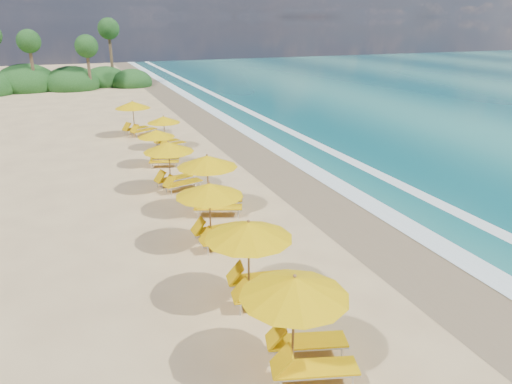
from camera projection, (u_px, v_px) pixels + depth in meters
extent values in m
plane|color=tan|center=(256.00, 218.00, 20.86)|extent=(160.00, 160.00, 0.00)
cube|color=#7D684A|center=(337.00, 206.00, 22.23)|extent=(4.00, 160.00, 0.01)
cube|color=white|center=(365.00, 201.00, 22.73)|extent=(1.20, 160.00, 0.01)
cube|color=white|center=(418.00, 193.00, 23.76)|extent=(0.80, 160.00, 0.01)
cylinder|color=olive|center=(293.00, 325.00, 11.51)|extent=(0.06, 0.06, 2.52)
cone|color=#DEAB04|center=(294.00, 287.00, 11.15)|extent=(3.21, 3.21, 0.51)
sphere|color=olive|center=(295.00, 276.00, 11.06)|extent=(0.09, 0.09, 0.09)
cylinder|color=olive|center=(249.00, 262.00, 14.44)|extent=(0.06, 0.06, 2.54)
cone|color=#DEAB04|center=(249.00, 230.00, 14.08)|extent=(3.01, 3.01, 0.51)
sphere|color=olive|center=(248.00, 221.00, 13.99)|extent=(0.09, 0.09, 0.09)
cylinder|color=olive|center=(210.00, 215.00, 18.01)|extent=(0.06, 0.06, 2.43)
cone|color=#DEAB04|center=(209.00, 190.00, 17.67)|extent=(2.63, 2.63, 0.49)
sphere|color=olive|center=(209.00, 183.00, 17.58)|extent=(0.09, 0.09, 0.09)
cylinder|color=olive|center=(208.00, 185.00, 21.13)|extent=(0.06, 0.06, 2.55)
cone|color=#DEAB04|center=(207.00, 161.00, 20.77)|extent=(3.36, 3.36, 0.51)
sphere|color=olive|center=(207.00, 155.00, 20.68)|extent=(0.09, 0.09, 0.09)
cylinder|color=olive|center=(170.00, 167.00, 23.92)|extent=(0.06, 0.06, 2.41)
cone|color=#DEAB04|center=(168.00, 147.00, 23.58)|extent=(3.07, 3.07, 0.48)
sphere|color=olive|center=(168.00, 141.00, 23.49)|extent=(0.09, 0.09, 0.09)
cylinder|color=olive|center=(157.00, 148.00, 27.96)|extent=(0.05, 0.05, 2.07)
cone|color=#DEAB04|center=(156.00, 133.00, 27.67)|extent=(2.61, 2.61, 0.42)
sphere|color=olive|center=(156.00, 129.00, 27.59)|extent=(0.07, 0.07, 0.07)
cylinder|color=olive|center=(164.00, 133.00, 31.64)|extent=(0.05, 0.05, 2.09)
cone|color=#DEAB04|center=(164.00, 120.00, 31.34)|extent=(2.72, 2.72, 0.42)
sphere|color=olive|center=(163.00, 116.00, 31.27)|extent=(0.07, 0.07, 0.07)
cylinder|color=olive|center=(134.00, 119.00, 34.98)|extent=(0.06, 0.06, 2.46)
cone|color=#DEAB04|center=(132.00, 105.00, 34.63)|extent=(3.39, 3.39, 0.49)
sphere|color=olive|center=(132.00, 101.00, 34.54)|extent=(0.09, 0.09, 0.09)
ellipsoid|color=#163D14|center=(72.00, 84.00, 58.02)|extent=(6.40, 6.40, 4.16)
ellipsoid|color=#163D14|center=(27.00, 84.00, 57.16)|extent=(7.20, 7.20, 4.68)
ellipsoid|color=#163D14|center=(105.00, 81.00, 61.17)|extent=(5.60, 5.60, 3.64)
ellipsoid|color=#163D14|center=(132.00, 82.00, 60.47)|extent=(5.00, 5.00, 3.25)
cylinder|color=brown|center=(89.00, 69.00, 56.32)|extent=(0.36, 0.36, 5.00)
sphere|color=#163D14|center=(86.00, 46.00, 55.47)|extent=(2.60, 2.60, 2.60)
cylinder|color=brown|center=(33.00, 67.00, 55.04)|extent=(0.36, 0.36, 5.60)
sphere|color=#163D14|center=(29.00, 41.00, 54.09)|extent=(2.60, 2.60, 2.60)
cylinder|color=brown|center=(111.00, 57.00, 60.55)|extent=(0.36, 0.36, 6.80)
sphere|color=#163D14|center=(109.00, 29.00, 59.39)|extent=(2.60, 2.60, 2.60)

